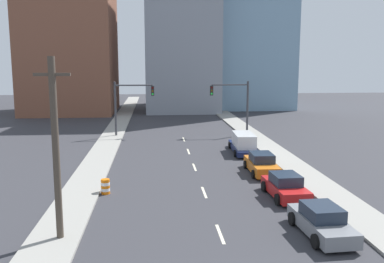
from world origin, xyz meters
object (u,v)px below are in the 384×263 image
Objects in this scene: traffic_barrel at (105,187)px; sedan_red at (285,187)px; sedan_gray at (322,222)px; utility_pole_left_near at (56,149)px; traffic_signal_right at (237,100)px; box_truck_navy at (243,143)px; traffic_signal_left at (127,101)px; sedan_orange at (262,164)px.

sedan_red is (11.10, -1.71, 0.21)m from traffic_barrel.
sedan_gray reaches higher than traffic_barrel.
utility_pole_left_near is at bearing -100.57° from traffic_barrel.
traffic_signal_right is 0.99× the size of box_truck_navy.
utility_pole_left_near is 8.16m from traffic_barrel.
traffic_signal_left is 0.72× the size of utility_pole_left_near.
traffic_signal_left is 1.28× the size of sedan_orange.
sedan_gray is (10.97, -28.71, -3.29)m from traffic_signal_left.
sedan_red is (12.42, 5.33, -3.69)m from utility_pole_left_near.
sedan_orange is at bearing 42.14° from utility_pole_left_near.
box_truck_navy is (-1.18, -9.71, -3.11)m from traffic_signal_right.
utility_pole_left_near reaches higher than box_truck_navy.
traffic_signal_left is 1.39× the size of sedan_red.
sedan_orange is at bearing 87.32° from sedan_red.
box_truck_navy reaches higher than sedan_red.
traffic_barrel is at bearing 168.57° from sedan_red.
sedan_orange is at bearing -57.08° from traffic_signal_left.
sedan_red is 0.71× the size of box_truck_navy.
traffic_signal_right is 17.34m from sedan_orange.
traffic_barrel is (1.31, 7.04, -3.90)m from utility_pole_left_near.
traffic_signal_left reaches higher than sedan_orange.
traffic_signal_left reaches higher than box_truck_navy.
box_truck_navy is at bearing 86.68° from sedan_red.
traffic_signal_left is at bearing 141.56° from box_truck_navy.
box_truck_navy is at bearing -96.96° from traffic_signal_right.
traffic_signal_right is 0.72× the size of utility_pole_left_near.
utility_pole_left_near is 1.37× the size of box_truck_navy.
sedan_gray is (12.39, -0.49, -3.69)m from utility_pole_left_near.
sedan_gray is (11.08, -7.54, 0.21)m from traffic_barrel.
sedan_orange is (12.42, 11.24, -3.69)m from utility_pole_left_near.
traffic_signal_right is at bearing 64.02° from utility_pole_left_near.
sedan_orange is at bearing -88.53° from box_truck_navy.
sedan_gray is 1.06× the size of sedan_red.
traffic_signal_right is 23.16m from sedan_red.
sedan_gray is at bearing -87.90° from box_truck_navy.
box_truck_navy reaches higher than sedan_orange.
traffic_barrel is (-0.11, -21.17, -3.50)m from traffic_signal_left.
box_truck_navy is (12.57, 18.51, -3.51)m from utility_pole_left_near.
box_truck_navy is at bearing 89.68° from sedan_orange.
sedan_red is at bearing -64.34° from traffic_signal_left.
sedan_red is at bearing -93.33° from traffic_signal_right.
utility_pole_left_near reaches higher than traffic_signal_left.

